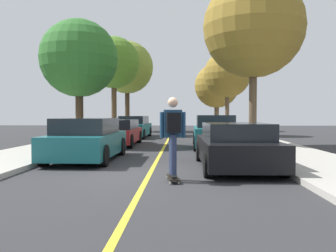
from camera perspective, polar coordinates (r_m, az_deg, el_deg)
ground at (r=8.61m, az=-3.20°, el=-8.16°), size 80.00×80.00×0.00m
center_line at (r=12.55m, az=-1.47°, el=-4.98°), size 0.12×39.20×0.01m
parked_car_left_nearest at (r=11.72m, az=-13.17°, el=-2.19°), size 2.00×4.25×1.38m
parked_car_left_near at (r=17.24m, az=-8.16°, el=-1.04°), size 1.91×4.51×1.25m
parked_car_left_far at (r=22.80m, az=-5.61°, el=-0.16°), size 1.99×4.60×1.42m
parked_car_right_nearest at (r=9.85m, az=11.01°, el=-3.25°), size 2.04×4.38×1.27m
parked_car_right_near at (r=15.90m, az=7.64°, el=-0.98°), size 2.02×4.69×1.48m
street_tree_left_nearest at (r=17.28m, az=-14.45°, el=10.69°), size 3.68×3.68×5.89m
street_tree_left_near at (r=25.62m, az=-8.91°, el=10.23°), size 3.72×3.72×6.99m
street_tree_left_far at (r=31.66m, az=-6.75°, el=9.53°), size 4.68×4.68×7.95m
street_tree_right_nearest at (r=16.80m, az=13.90°, el=15.47°), size 4.58×4.58×7.63m
street_tree_right_near at (r=25.27m, az=9.75°, el=8.37°), size 3.35×3.35×5.93m
street_tree_right_far at (r=32.54m, az=8.04°, el=6.57°), size 4.11×4.11×6.12m
skateboard at (r=7.87m, az=0.79°, el=-8.46°), size 0.32×0.86×0.10m
skateboarder at (r=7.72m, az=0.81°, el=-0.91°), size 0.59×0.71×1.78m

